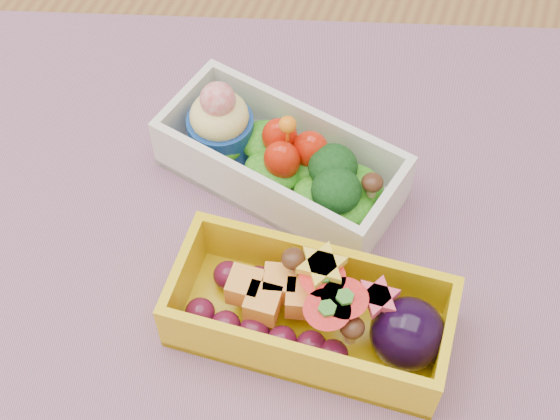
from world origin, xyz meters
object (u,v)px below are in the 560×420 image
(table, at_px, (279,298))
(placemat, at_px, (268,244))
(bento_white, at_px, (280,160))
(bento_yellow, at_px, (316,313))

(table, relative_size, placemat, 2.04)
(bento_white, bearing_deg, placemat, -66.12)
(table, bearing_deg, bento_white, 107.74)
(placemat, bearing_deg, table, 74.09)
(table, bearing_deg, bento_yellow, -54.48)
(placemat, distance_m, bento_yellow, 0.08)
(table, height_order, bento_white, bento_white)
(bento_white, relative_size, bento_yellow, 1.05)
(bento_white, height_order, bento_yellow, bento_white)
(placemat, height_order, bento_white, bento_white)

